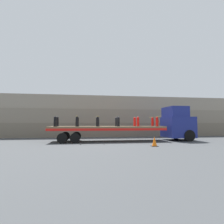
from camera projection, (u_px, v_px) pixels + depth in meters
The scene contains 20 objects.
ground_plane at pixel (107, 141), 15.77m from camera, with size 120.00×120.00×0.00m, color #3F4244.
rock_cliff at pixel (102, 116), 22.31m from camera, with size 60.00×3.30×5.00m.
truck_cab at pixel (178, 124), 16.86m from camera, with size 2.42×2.75×3.19m.
flatbed_trailer at pixel (102, 129), 15.77m from camera, with size 10.23×2.64×1.35m.
fire_hydrant_black_near_0 at pixel (55, 121), 14.69m from camera, with size 0.30×0.51×0.86m.
fire_hydrant_black_far_0 at pixel (57, 122), 15.79m from camera, with size 0.30×0.51×0.86m.
fire_hydrant_black_near_1 at pixel (77, 121), 14.95m from camera, with size 0.30×0.51×0.86m.
fire_hydrant_black_far_1 at pixel (78, 122), 16.05m from camera, with size 0.30×0.51×0.86m.
fire_hydrant_black_near_2 at pixel (98, 122), 15.21m from camera, with size 0.30×0.51×0.86m.
fire_hydrant_black_far_2 at pixel (97, 122), 16.31m from camera, with size 0.30×0.51×0.86m.
fire_hydrant_black_near_3 at pixel (118, 122), 15.47m from camera, with size 0.30×0.51×0.86m.
fire_hydrant_black_far_3 at pixel (116, 122), 16.57m from camera, with size 0.30×0.51×0.86m.
fire_hydrant_red_near_4 at pixel (138, 122), 15.73m from camera, with size 0.30×0.51×0.86m.
fire_hydrant_red_far_4 at pixel (135, 122), 16.83m from camera, with size 0.30×0.51×0.86m.
fire_hydrant_red_near_5 at pixel (157, 122), 15.99m from camera, with size 0.30×0.51×0.86m.
fire_hydrant_red_far_5 at pixel (153, 122), 17.09m from camera, with size 0.30×0.51×0.86m.
cargo_strap_rear at pixel (77, 117), 15.53m from camera, with size 0.05×2.74×0.01m.
cargo_strap_middle at pixel (98, 117), 15.79m from camera, with size 0.05×2.74×0.01m.
cargo_strap_front at pixel (155, 117), 16.57m from camera, with size 0.05×2.74×0.01m.
traffic_cone at pixel (154, 141), 12.28m from camera, with size 0.45×0.45×0.69m.
Camera 1 is at (-1.88, -15.81, 1.60)m, focal length 28.00 mm.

